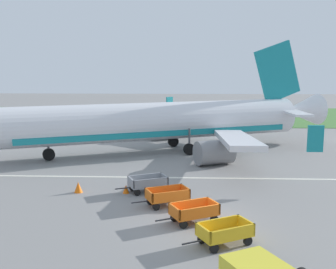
# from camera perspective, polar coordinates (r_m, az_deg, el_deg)

# --- Properties ---
(ground_plane) EXTENTS (220.00, 220.00, 0.00)m
(ground_plane) POSITION_cam_1_polar(r_m,az_deg,el_deg) (22.86, 4.68, -12.09)
(ground_plane) COLOR gray
(grass_strip) EXTENTS (220.00, 28.00, 0.06)m
(grass_strip) POSITION_cam_1_polar(r_m,az_deg,el_deg) (71.05, 3.16, 2.66)
(grass_strip) COLOR #477A38
(grass_strip) RESTS_ON ground
(apron_stripe) EXTENTS (120.00, 0.36, 0.01)m
(apron_stripe) POSITION_cam_1_polar(r_m,az_deg,el_deg) (31.24, 4.06, -6.14)
(apron_stripe) COLOR silver
(apron_stripe) RESTS_ON ground
(airplane) EXTENTS (36.01, 29.41, 11.34)m
(airplane) POSITION_cam_1_polar(r_m,az_deg,el_deg) (40.31, -0.09, 1.84)
(airplane) COLOR silver
(airplane) RESTS_ON ground
(baggage_cart_nearest) EXTENTS (3.49, 2.40, 1.07)m
(baggage_cart_nearest) POSITION_cam_1_polar(r_m,az_deg,el_deg) (19.99, 8.01, -13.55)
(baggage_cart_nearest) COLOR gold
(baggage_cart_nearest) RESTS_ON ground
(baggage_cart_second_in_row) EXTENTS (3.50, 2.38, 1.07)m
(baggage_cart_second_in_row) POSITION_cam_1_polar(r_m,az_deg,el_deg) (22.46, 3.69, -10.84)
(baggage_cart_second_in_row) COLOR orange
(baggage_cart_second_in_row) RESTS_ON ground
(baggage_cart_third_in_row) EXTENTS (3.54, 2.30, 1.07)m
(baggage_cart_third_in_row) POSITION_cam_1_polar(r_m,az_deg,el_deg) (25.00, -0.11, -8.68)
(baggage_cart_third_in_row) COLOR orange
(baggage_cart_third_in_row) RESTS_ON ground
(baggage_cart_fourth_in_row) EXTENTS (3.54, 2.30, 1.07)m
(baggage_cart_fourth_in_row) POSITION_cam_1_polar(r_m,az_deg,el_deg) (27.70, -2.89, -6.88)
(baggage_cart_fourth_in_row) COLOR gray
(baggage_cart_fourth_in_row) RESTS_ON ground
(traffic_cone_near_plane) EXTENTS (0.56, 0.56, 0.74)m
(traffic_cone_near_plane) POSITION_cam_1_polar(r_m,az_deg,el_deg) (28.24, -12.56, -7.27)
(traffic_cone_near_plane) COLOR orange
(traffic_cone_near_plane) RESTS_ON ground
(traffic_cone_mid_apron) EXTENTS (0.44, 0.44, 0.58)m
(traffic_cone_mid_apron) POSITION_cam_1_polar(r_m,az_deg,el_deg) (27.59, -5.96, -7.66)
(traffic_cone_mid_apron) COLOR orange
(traffic_cone_mid_apron) RESTS_ON ground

